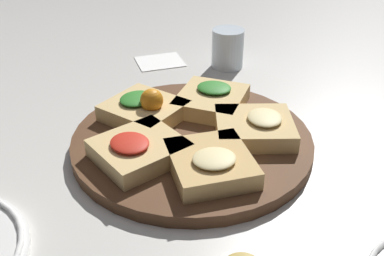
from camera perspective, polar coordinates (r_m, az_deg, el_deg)
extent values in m
plane|color=beige|center=(0.78, 0.00, -2.26)|extent=(3.00, 3.00, 0.00)
cylinder|color=#51331E|center=(0.78, 0.00, -1.61)|extent=(0.41, 0.41, 0.02)
cube|color=#DBB775|center=(0.71, -6.71, -2.77)|extent=(0.16, 0.15, 0.03)
ellipsoid|color=red|center=(0.70, -7.93, -1.86)|extent=(0.07, 0.08, 0.01)
cube|color=tan|center=(0.68, 2.38, -4.50)|extent=(0.14, 0.15, 0.03)
ellipsoid|color=beige|center=(0.66, 2.84, -3.88)|extent=(0.07, 0.07, 0.01)
cube|color=#DBB775|center=(0.77, 7.91, 0.06)|extent=(0.17, 0.16, 0.03)
ellipsoid|color=beige|center=(0.77, 9.22, 1.34)|extent=(0.08, 0.08, 0.01)
cube|color=#DBB775|center=(0.85, 2.46, 3.49)|extent=(0.18, 0.18, 0.03)
ellipsoid|color=#2D7A28|center=(0.86, 2.83, 5.15)|extent=(0.09, 0.09, 0.01)
cube|color=#DBB775|center=(0.82, -6.09, 2.21)|extent=(0.17, 0.17, 0.03)
ellipsoid|color=#2D7A28|center=(0.82, -7.03, 3.74)|extent=(0.09, 0.08, 0.01)
sphere|color=orange|center=(0.80, -5.13, 3.54)|extent=(0.04, 0.04, 0.04)
cylinder|color=silver|center=(1.08, 4.56, 10.03)|extent=(0.07, 0.07, 0.09)
cube|color=white|center=(1.12, -4.11, 8.45)|extent=(0.12, 0.10, 0.00)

